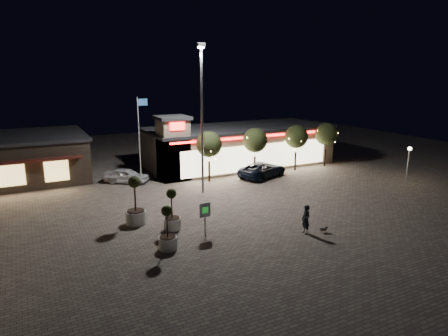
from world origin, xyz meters
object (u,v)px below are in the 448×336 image
pickup_truck (263,170)px  pedestrian (306,220)px  planter_left (136,209)px  white_sedan (127,176)px  planter_mid (168,236)px  valet_sign (205,213)px

pickup_truck → pedestrian: bearing=137.6°
pedestrian → planter_left: 11.35m
pedestrian → white_sedan: bearing=-152.9°
white_sedan → pedestrian: pedestrian is taller
pickup_truck → planter_mid: bearing=108.6°
pedestrian → valet_sign: bearing=-110.3°
planter_left → valet_sign: bearing=-49.4°
pickup_truck → valet_sign: bearing=112.8°
valet_sign → white_sedan: bearing=95.8°
pedestrian → planter_mid: size_ratio=0.71×
planter_mid → valet_sign: bearing=16.6°
pickup_truck → valet_sign: size_ratio=2.52×
planter_mid → valet_sign: size_ratio=1.24×
valet_sign → pickup_truck: bearing=44.0°
pedestrian → planter_mid: (-8.62, 1.82, -0.13)m
white_sedan → valet_sign: size_ratio=1.91×
white_sedan → planter_mid: planter_mid is taller
white_sedan → pedestrian: size_ratio=2.17×
pedestrian → planter_left: (-9.23, 6.60, 0.09)m
pickup_truck → pedestrian: (-5.18, -13.28, 0.19)m
pedestrian → valet_sign: size_ratio=0.88×
white_sedan → planter_left: size_ratio=1.23×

